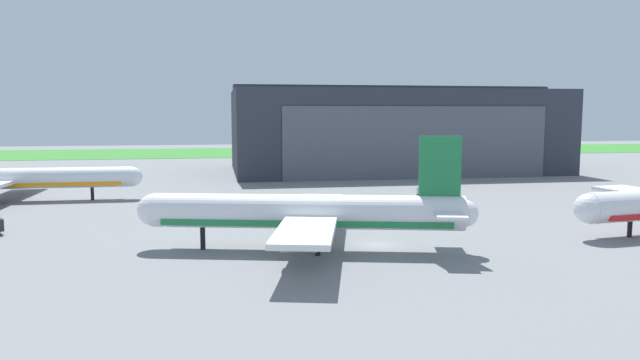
% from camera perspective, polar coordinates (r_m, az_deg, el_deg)
% --- Properties ---
extents(ground_plane, '(440.00, 440.00, 0.00)m').
position_cam_1_polar(ground_plane, '(68.16, 5.36, -6.24)').
color(ground_plane, slate).
extents(grass_field_strip, '(440.00, 56.00, 0.08)m').
position_cam_1_polar(grass_field_strip, '(228.18, -5.51, 2.70)').
color(grass_field_strip, '#398331').
rests_on(grass_field_strip, ground_plane).
extents(maintenance_hangar, '(81.18, 40.98, 21.77)m').
position_cam_1_polar(maintenance_hangar, '(155.04, 6.93, 4.76)').
color(maintenance_hangar, '#2D333D').
rests_on(maintenance_hangar, ground_plane).
extents(airliner_near_left, '(36.01, 31.11, 12.56)m').
position_cam_1_polar(airliner_near_left, '(64.16, -1.33, -3.20)').
color(airliner_near_left, white).
rests_on(airliner_near_left, ground_plane).
extents(airliner_far_left, '(45.49, 37.89, 11.70)m').
position_cam_1_polar(airliner_far_left, '(113.17, -28.37, 0.04)').
color(airliner_far_left, silver).
rests_on(airliner_far_left, ground_plane).
extents(fuel_bowser, '(2.63, 4.71, 2.10)m').
position_cam_1_polar(fuel_bowser, '(103.58, 10.29, -1.25)').
color(fuel_bowser, '#B7BCC6').
rests_on(fuel_bowser, ground_plane).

